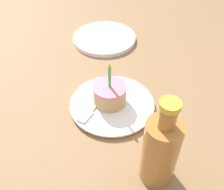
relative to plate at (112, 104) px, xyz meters
name	(u,v)px	position (x,y,z in m)	size (l,w,h in m)	color
ground_plane	(117,108)	(-0.01, -0.02, -0.03)	(2.40, 2.40, 0.04)	olive
plate	(112,104)	(0.00, 0.00, 0.00)	(0.23, 0.23, 0.01)	white
cake_slice	(110,94)	(0.01, 0.00, 0.04)	(0.09, 0.09, 0.13)	tan
fork	(96,104)	(0.03, 0.03, 0.01)	(0.03, 0.17, 0.00)	silver
bottle	(160,150)	(-0.20, 0.12, 0.08)	(0.07, 0.07, 0.22)	#B27233
side_plate	(104,38)	(0.22, -0.27, 0.00)	(0.23, 0.23, 0.02)	white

